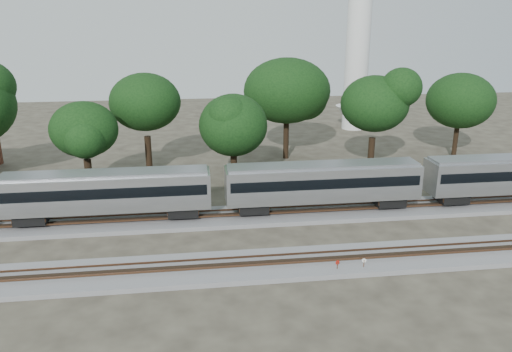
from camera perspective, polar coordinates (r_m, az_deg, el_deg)
The scene contains 12 objects.
ground at distance 42.42m, azimuth -0.31°, elevation -7.93°, with size 160.00×160.00×0.00m, color #383328.
track_far at distance 47.78m, azimuth -1.23°, elevation -4.61°, with size 160.00×5.00×0.73m.
track_near at distance 38.78m, azimuth 0.45°, elevation -10.19°, with size 160.00×5.00×0.73m.
switch_stand_red at distance 38.27m, azimuth 9.28°, elevation -10.02°, with size 0.33×0.15×1.09m.
switch_stand_white at distance 38.93m, azimuth 12.23°, elevation -9.71°, with size 0.34×0.12×1.08m.
switch_lever at distance 38.47m, azimuth 7.67°, elevation -10.71°, with size 0.50×0.30×0.30m, color #512D19.
tree_2 at distance 55.52m, azimuth -19.06°, elevation 5.04°, with size 7.23×7.23×10.19m.
tree_3 at distance 60.19m, azimuth -12.56°, elevation 8.24°, with size 9.03×9.03×12.73m.
tree_4 at distance 54.95m, azimuth -2.61°, elevation 5.80°, with size 7.16×7.16×10.10m.
tree_5 at distance 66.26m, azimuth 3.55°, elevation 9.69°, with size 9.29×9.29×13.10m.
tree_6 at distance 59.97m, azimuth 13.41°, elevation 8.02°, with size 8.90×8.90×12.54m.
tree_7 at distance 71.56m, azimuth 22.32°, elevation 7.95°, with size 7.96×7.96×11.23m.
Camera 1 is at (-4.81, -37.92, 18.38)m, focal length 35.00 mm.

